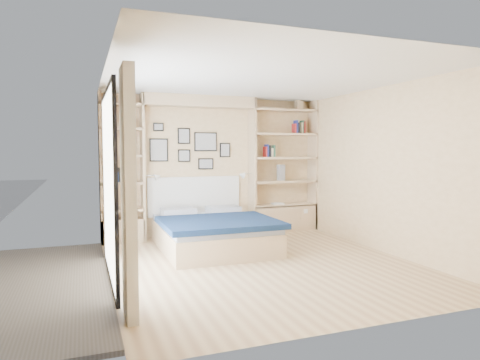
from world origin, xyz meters
name	(u,v)px	position (x,y,z in m)	size (l,w,h in m)	color
ground	(262,264)	(0.00, 0.00, 0.00)	(4.50, 4.50, 0.00)	tan
room_shell	(204,179)	(-0.39, 1.52, 1.08)	(4.50, 4.50, 4.50)	beige
bed	(212,231)	(-0.36, 1.11, 0.27)	(1.69, 2.18, 1.07)	tan
photo_gallery	(189,147)	(-0.45, 2.22, 1.60)	(1.48, 0.02, 0.82)	black
reading_lamps	(201,176)	(-0.30, 2.00, 1.10)	(1.92, 0.12, 0.15)	silver
shelf_decor	(272,142)	(1.11, 2.07, 1.70)	(3.50, 0.23, 2.03)	#A51E1E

